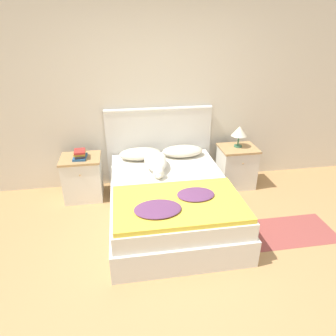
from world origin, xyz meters
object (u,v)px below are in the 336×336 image
Objects in this scene: dog at (156,162)px; table_lamp at (239,132)px; nightstand_right at (236,166)px; bed at (171,201)px; book_stack at (80,154)px; nightstand_left at (83,178)px; pillow_right at (183,151)px; pillow_left at (140,154)px.

table_lamp is at bearing 13.25° from dog.
dog is 1.27m from table_lamp.
table_lamp is (0.00, 0.03, 0.52)m from nightstand_right.
bed is 1.33m from book_stack.
table_lamp reaches higher than nightstand_left.
bed is 7.86× the size of book_stack.
book_stack is at bearing -178.67° from table_lamp.
dog is at bearing 106.01° from bed.
bed is 3.21× the size of nightstand_left.
bed is 3.38× the size of pillow_right.
table_lamp reaches higher than bed.
nightstand_left is 1.00× the size of nightstand_right.
pillow_right is 1.90× the size of table_lamp.
pillow_right is at bearing 174.72° from nightstand_right.
nightstand_left is 1.41m from pillow_right.
bed is 3.21× the size of nightstand_right.
nightstand_right is 2.00× the size of table_lamp.
table_lamp is (2.17, 0.03, 0.52)m from nightstand_left.
nightstand_right is at bearing 11.92° from dog.
pillow_right is at bearing 176.84° from table_lamp.
table_lamp is at bearing -3.16° from pillow_right.
pillow_right is (0.59, 0.00, 0.00)m from pillow_left.
dog reaches higher than pillow_right.
table_lamp is (1.09, 0.71, 0.58)m from bed.
book_stack is 2.17m from table_lamp.
dog is (-1.21, -0.26, 0.28)m from nightstand_right.
pillow_left is (-0.30, 0.75, 0.32)m from bed.
dog is 2.57× the size of table_lamp.
book_stack is (-0.78, -0.09, 0.08)m from pillow_left.
dog reaches higher than bed.
nightstand_right is 1.27m from dog.
table_lamp reaches higher than pillow_right.
dog is (0.17, -0.33, 0.01)m from pillow_left.
dog is (0.96, -0.26, 0.28)m from nightstand_left.
nightstand_right is (2.17, 0.00, 0.00)m from nightstand_left.
pillow_left is at bearing 176.98° from nightstand_right.
book_stack reaches higher than pillow_left.
bed is at bearing -147.96° from nightstand_right.
bed is at bearing -31.39° from book_stack.
pillow_right is at bearing 3.02° from nightstand_left.
nightstand_right is 0.52m from table_lamp.
nightstand_left is at bearing -179.22° from table_lamp.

